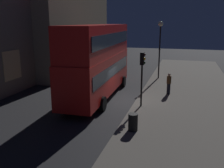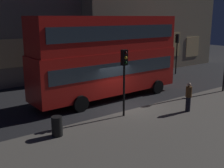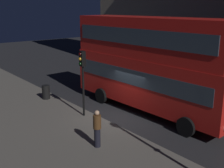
{
  "view_description": "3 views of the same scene",
  "coord_description": "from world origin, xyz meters",
  "views": [
    {
      "loc": [
        -18.11,
        -4.31,
        5.92
      ],
      "look_at": [
        -0.4,
        0.81,
        1.35
      ],
      "focal_mm": 40.5,
      "sensor_mm": 36.0,
      "label": 1
    },
    {
      "loc": [
        -10.62,
        -13.29,
        5.64
      ],
      "look_at": [
        -0.01,
        1.2,
        1.27
      ],
      "focal_mm": 44.54,
      "sensor_mm": 36.0,
      "label": 2
    },
    {
      "loc": [
        11.94,
        -10.09,
        6.26
      ],
      "look_at": [
        -1.57,
        0.83,
        1.54
      ],
      "focal_mm": 45.73,
      "sensor_mm": 36.0,
      "label": 3
    }
  ],
  "objects": [
    {
      "name": "traffic_light_near_kerb",
      "position": [
        -1.2,
        -1.58,
        2.85
      ],
      "size": [
        0.34,
        0.37,
        3.78
      ],
      "rotation": [
        0.0,
        0.0,
        -0.07
      ],
      "color": "black",
      "rests_on": "sidewalk_slab"
    },
    {
      "name": "sidewalk_slab",
      "position": [
        0.0,
        -4.85,
        0.06
      ],
      "size": [
        44.0,
        7.79,
        0.12
      ],
      "primitive_type": "cube",
      "color": "#5B564F",
      "rests_on": "ground"
    },
    {
      "name": "traffic_light_far_side",
      "position": [
        10.86,
        5.17,
        2.86
      ],
      "size": [
        0.38,
        0.4,
        3.98
      ],
      "rotation": [
        0.0,
        0.0,
        3.44
      ],
      "color": "black",
      "rests_on": "ground"
    },
    {
      "name": "litter_bin",
      "position": [
        -5.47,
        -1.85,
        0.6
      ],
      "size": [
        0.52,
        0.52,
        0.96
      ],
      "primitive_type": "cylinder",
      "color": "black",
      "rests_on": "sidewalk_slab"
    },
    {
      "name": "double_decker_bus",
      "position": [
        0.33,
        2.15,
        3.16
      ],
      "size": [
        11.15,
        3.04,
        5.69
      ],
      "rotation": [
        0.0,
        0.0,
        0.03
      ],
      "color": "red",
      "rests_on": "ground"
    },
    {
      "name": "ground_plane",
      "position": [
        0.0,
        0.0,
        0.0
      ],
      "size": [
        80.0,
        80.0,
        0.0
      ],
      "primitive_type": "plane",
      "color": "#232326"
    },
    {
      "name": "pedestrian",
      "position": [
        2.39,
        -3.22,
        1.01
      ],
      "size": [
        0.36,
        0.36,
        1.74
      ],
      "rotation": [
        0.0,
        0.0,
        0.02
      ],
      "color": "black",
      "rests_on": "sidewalk_slab"
    }
  ]
}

